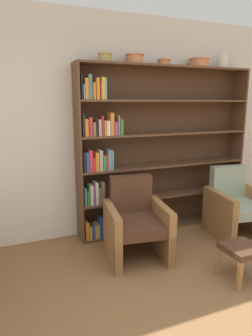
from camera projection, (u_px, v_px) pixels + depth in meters
The scene contains 10 objects.
wall_back at pixel (131, 127), 3.93m from camera, with size 12.00×0.06×2.75m.
bookshelf at pixel (151, 152), 3.93m from camera, with size 2.38×0.30×2.14m.
bowl_cream at pixel (105, 57), 3.43m from camera, with size 0.17×0.17×0.10m.
bowl_olive at pixel (134, 58), 3.57m from camera, with size 0.22×0.22×0.12m.
bowl_slate at pixel (164, 62), 3.72m from camera, with size 0.17×0.17×0.08m.
bowl_brass at pixel (199, 62), 3.91m from camera, with size 0.28×0.28×0.11m.
vase_tall at pixel (223, 62), 4.05m from camera, with size 0.14×0.14×0.21m.
armchair_leather at pixel (136, 223), 3.32m from camera, with size 0.73×0.77×0.87m.
armchair_cushioned at pixel (236, 206), 3.84m from camera, with size 0.72×0.76×0.87m.
footstool at pixel (242, 252), 2.88m from camera, with size 0.34×0.34×0.35m.
Camera 1 is at (-1.56, -1.31, 1.69)m, focal length 32.00 mm.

